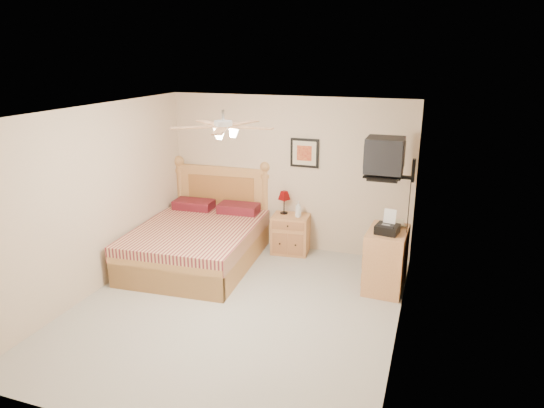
{
  "coord_description": "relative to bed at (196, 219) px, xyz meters",
  "views": [
    {
      "loc": [
        2.25,
        -5.06,
        3.13
      ],
      "look_at": [
        0.19,
        0.9,
        1.16
      ],
      "focal_mm": 32.0,
      "sensor_mm": 36.0,
      "label": 1
    }
  ],
  "objects": [
    {
      "name": "fax_machine",
      "position": [
        2.84,
        -0.04,
        0.3
      ],
      "size": [
        0.33,
        0.35,
        0.3
      ],
      "primitive_type": null,
      "rotation": [
        0.0,
        0.0,
        -0.16
      ],
      "color": "black",
      "rests_on": "dresser"
    },
    {
      "name": "floor",
      "position": [
        1.11,
        -1.12,
        -0.72
      ],
      "size": [
        4.5,
        4.5,
        0.0
      ],
      "primitive_type": "plane",
      "color": "#A29D92",
      "rests_on": "ground"
    },
    {
      "name": "wall_front",
      "position": [
        1.11,
        -3.37,
        0.53
      ],
      "size": [
        4.0,
        0.04,
        2.5
      ],
      "primitive_type": "cube",
      "color": "#CAB295",
      "rests_on": "ground"
    },
    {
      "name": "bed",
      "position": [
        0.0,
        0.0,
        0.0
      ],
      "size": [
        1.83,
        2.32,
        1.44
      ],
      "primitive_type": null,
      "rotation": [
        0.0,
        0.0,
        0.07
      ],
      "color": "tan",
      "rests_on": "ground"
    },
    {
      "name": "wall_tv",
      "position": [
        2.86,
        0.22,
        1.09
      ],
      "size": [
        0.56,
        0.46,
        0.58
      ],
      "primitive_type": null,
      "color": "black",
      "rests_on": "wall_right"
    },
    {
      "name": "dresser",
      "position": [
        2.84,
        0.08,
        -0.29
      ],
      "size": [
        0.54,
        0.75,
        0.86
      ],
      "primitive_type": "cube",
      "rotation": [
        0.0,
        0.0,
        -0.05
      ],
      "color": "#B5703D",
      "rests_on": "ground"
    },
    {
      "name": "wall_right",
      "position": [
        3.11,
        -1.12,
        0.53
      ],
      "size": [
        0.04,
        4.5,
        2.5
      ],
      "primitive_type": "cube",
      "color": "#CAB295",
      "rests_on": "ground"
    },
    {
      "name": "nightstand",
      "position": [
        1.23,
        0.88,
        -0.4
      ],
      "size": [
        0.62,
        0.49,
        0.63
      ],
      "primitive_type": "cube",
      "rotation": [
        0.0,
        0.0,
        0.09
      ],
      "color": "#B67741",
      "rests_on": "ground"
    },
    {
      "name": "magazine_lower",
      "position": [
        2.82,
        0.29,
        0.16
      ],
      "size": [
        0.31,
        0.35,
        0.03
      ],
      "primitive_type": "imported",
      "rotation": [
        0.0,
        0.0,
        0.41
      ],
      "color": "tan",
      "rests_on": "dresser"
    },
    {
      "name": "magazine_upper",
      "position": [
        2.82,
        0.31,
        0.18
      ],
      "size": [
        0.22,
        0.29,
        0.02
      ],
      "primitive_type": "imported",
      "rotation": [
        0.0,
        0.0,
        0.07
      ],
      "color": "#9E967A",
      "rests_on": "magazine_lower"
    },
    {
      "name": "wall_left",
      "position": [
        -0.89,
        -1.12,
        0.53
      ],
      "size": [
        0.04,
        4.5,
        2.5
      ],
      "primitive_type": "cube",
      "color": "#CAB295",
      "rests_on": "ground"
    },
    {
      "name": "lotion_bottle",
      "position": [
        1.37,
        0.86,
        0.04
      ],
      "size": [
        0.13,
        0.13,
        0.26
      ],
      "primitive_type": "imported",
      "rotation": [
        0.0,
        0.0,
        -0.38
      ],
      "color": "silver",
      "rests_on": "nightstand"
    },
    {
      "name": "ceiling_fan",
      "position": [
        1.11,
        -1.32,
        1.64
      ],
      "size": [
        1.14,
        1.14,
        0.28
      ],
      "primitive_type": null,
      "color": "silver",
      "rests_on": "ceiling"
    },
    {
      "name": "ceiling",
      "position": [
        1.11,
        -1.12,
        1.78
      ],
      "size": [
        4.0,
        4.5,
        0.04
      ],
      "primitive_type": "cube",
      "color": "white",
      "rests_on": "ground"
    },
    {
      "name": "framed_picture",
      "position": [
        1.38,
        1.11,
        0.9
      ],
      "size": [
        0.46,
        0.04,
        0.46
      ],
      "primitive_type": "cube",
      "color": "black",
      "rests_on": "wall_back"
    },
    {
      "name": "table_lamp",
      "position": [
        1.1,
        0.96,
        0.1
      ],
      "size": [
        0.26,
        0.26,
        0.38
      ],
      "primitive_type": null,
      "rotation": [
        0.0,
        0.0,
        0.37
      ],
      "color": "#600405",
      "rests_on": "nightstand"
    },
    {
      "name": "wall_back",
      "position": [
        1.11,
        1.13,
        0.53
      ],
      "size": [
        4.0,
        0.04,
        2.5
      ],
      "primitive_type": "cube",
      "color": "#CAB295",
      "rests_on": "ground"
    }
  ]
}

